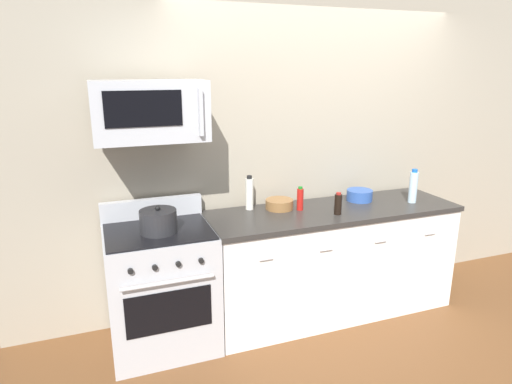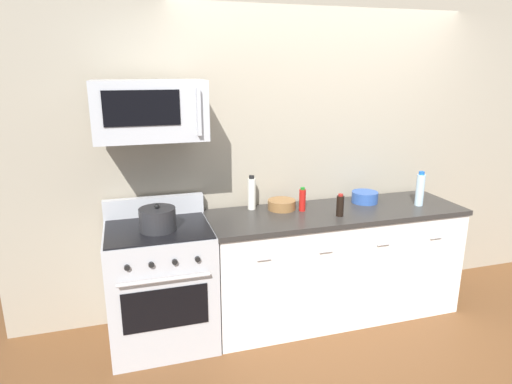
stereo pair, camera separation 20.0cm
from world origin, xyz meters
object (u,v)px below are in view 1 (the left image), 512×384
(range_oven, at_px, (162,287))
(microwave, at_px, (150,111))
(stockpot, at_px, (158,221))
(bottle_soy_sauce_dark, at_px, (338,204))
(bowl_blue_mixing, at_px, (360,195))
(bottle_water_clear, at_px, (413,187))
(bowl_wooden_salad, at_px, (279,204))
(bottle_hot_sauce_red, at_px, (300,199))
(bottle_vinegar_white, at_px, (249,193))

(range_oven, distance_m, microwave, 1.28)
(microwave, height_order, stockpot, microwave)
(bottle_soy_sauce_dark, height_order, bowl_blue_mixing, bottle_soy_sauce_dark)
(range_oven, distance_m, stockpot, 0.54)
(bottle_water_clear, height_order, bowl_wooden_salad, bottle_water_clear)
(bottle_hot_sauce_red, xyz_separation_m, bottle_water_clear, (0.99, -0.14, 0.05))
(bowl_blue_mixing, bearing_deg, stockpot, -174.00)
(bowl_wooden_salad, relative_size, bowl_blue_mixing, 1.03)
(bottle_hot_sauce_red, relative_size, bowl_wooden_salad, 0.86)
(microwave, distance_m, bottle_vinegar_white, 1.05)
(bottle_soy_sauce_dark, bearing_deg, range_oven, 174.30)
(range_oven, distance_m, bottle_water_clear, 2.22)
(stockpot, bearing_deg, bottle_vinegar_white, 20.02)
(range_oven, xyz_separation_m, bowl_blue_mixing, (1.74, 0.13, 0.50))
(bottle_water_clear, bearing_deg, range_oven, 178.01)
(bottle_vinegar_white, bearing_deg, bottle_water_clear, -12.44)
(bottle_water_clear, height_order, bottle_soy_sauce_dark, bottle_water_clear)
(range_oven, relative_size, bowl_blue_mixing, 4.85)
(bottle_soy_sauce_dark, bearing_deg, bowl_blue_mixing, 35.80)
(bottle_soy_sauce_dark, bearing_deg, bottle_hot_sauce_red, 138.17)
(range_oven, relative_size, bottle_hot_sauce_red, 5.53)
(bowl_blue_mixing, xyz_separation_m, stockpot, (-1.74, -0.18, 0.03))
(bottle_vinegar_white, height_order, bowl_blue_mixing, bottle_vinegar_white)
(range_oven, relative_size, microwave, 1.44)
(bottle_hot_sauce_red, height_order, bowl_blue_mixing, bottle_hot_sauce_red)
(bowl_wooden_salad, bearing_deg, stockpot, -168.39)
(bowl_wooden_salad, height_order, bowl_blue_mixing, bowl_blue_mixing)
(bottle_vinegar_white, xyz_separation_m, bowl_wooden_salad, (0.23, -0.07, -0.09))
(bowl_wooden_salad, xyz_separation_m, bowl_blue_mixing, (0.74, -0.02, 0.01))
(bowl_wooden_salad, bearing_deg, bottle_water_clear, -11.30)
(bottle_hot_sauce_red, distance_m, bowl_wooden_salad, 0.17)
(microwave, bearing_deg, bottle_soy_sauce_dark, -7.55)
(bottle_hot_sauce_red, bearing_deg, bottle_soy_sauce_dark, -41.83)
(microwave, xyz_separation_m, bowl_blue_mixing, (1.74, 0.09, -0.78))
(bottle_hot_sauce_red, bearing_deg, range_oven, -176.61)
(bottle_vinegar_white, distance_m, bottle_hot_sauce_red, 0.41)
(bottle_vinegar_white, bearing_deg, bowl_wooden_salad, -17.86)
(microwave, relative_size, bottle_vinegar_white, 2.66)
(microwave, bearing_deg, bowl_wooden_salad, 6.13)
(bottle_water_clear, relative_size, bowl_wooden_salad, 1.28)
(microwave, distance_m, stockpot, 0.75)
(bottle_soy_sauce_dark, height_order, stockpot, stockpot)
(bowl_wooden_salad, bearing_deg, bottle_vinegar_white, 162.14)
(range_oven, distance_m, bottle_vinegar_white, 0.99)
(bottle_water_clear, xyz_separation_m, stockpot, (-2.13, 0.02, -0.05))
(bottle_vinegar_white, bearing_deg, microwave, -166.67)
(microwave, relative_size, bottle_soy_sauce_dark, 4.21)
(range_oven, xyz_separation_m, bottle_vinegar_white, (0.77, 0.23, 0.58))
(bottle_vinegar_white, distance_m, bottle_water_clear, 1.40)
(bottle_hot_sauce_red, bearing_deg, bowl_wooden_salad, 149.56)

